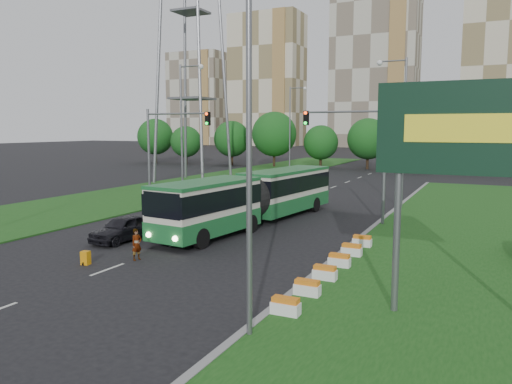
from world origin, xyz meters
The scene contains 20 objects.
ground centered at (0.00, 0.00, 0.00)m, with size 360.00×360.00×0.00m, color black.
grass_median centered at (13.00, 8.00, 0.07)m, with size 14.00×60.00×0.15m, color #194D16.
median_kerb centered at (6.05, 8.00, 0.09)m, with size 0.30×60.00×0.18m, color gray.
left_verge centered at (-18.00, 25.00, 0.05)m, with size 12.00×110.00×0.10m, color #194D16.
lane_markings centered at (-3.00, 20.00, 0.00)m, with size 0.20×100.00×0.01m, color beige, non-canonical shape.
flower_planters centered at (6.70, -2.50, 0.45)m, with size 1.10×11.50×0.60m, color white, non-canonical shape.
billboard centered at (12.25, -6.00, 6.16)m, with size 6.00×0.37×8.00m.
traffic_mast_median centered at (4.78, 10.00, 5.35)m, with size 5.76×0.32×8.00m.
traffic_mast_left centered at (-10.38, 9.00, 5.35)m, with size 5.76×0.32×8.00m.
street_lamps centered at (-3.00, 10.00, 6.00)m, with size 36.00×60.00×12.00m, color slate, non-canonical shape.
tree_line centered at (10.00, 55.00, 4.50)m, with size 120.00×8.00×9.00m, color #134A14, non-canonical shape.
apartment_tower_west centered at (-65.00, 150.00, 24.00)m, with size 26.00×15.00×48.00m, color beige.
apartment_tower_cwest centered at (-25.00, 150.00, 26.00)m, with size 28.00×15.00×52.00m, color beige.
apartment_tower_ceast centered at (15.00, 150.00, 25.00)m, with size 25.00×15.00×50.00m, color beige.
midrise_west centered at (-95.00, 150.00, 18.00)m, with size 22.00×14.00×36.00m, color beige.
articulated_bus centered at (-1.68, 6.82, 1.83)m, with size 2.83×18.17×2.99m.
car_left_near centered at (-6.31, -0.99, 0.73)m, with size 1.73×4.31×1.47m, color black.
car_left_far centered at (-9.23, 10.86, 0.73)m, with size 1.55×4.44×1.46m, color black.
pedestrian centered at (-2.86, -4.05, 0.79)m, with size 0.58×0.38×1.58m, color gray.
shopping_trolley centered at (-4.52, -5.80, 0.33)m, with size 0.38×0.41×0.66m.
Camera 1 is at (12.86, -23.30, 6.50)m, focal length 35.00 mm.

